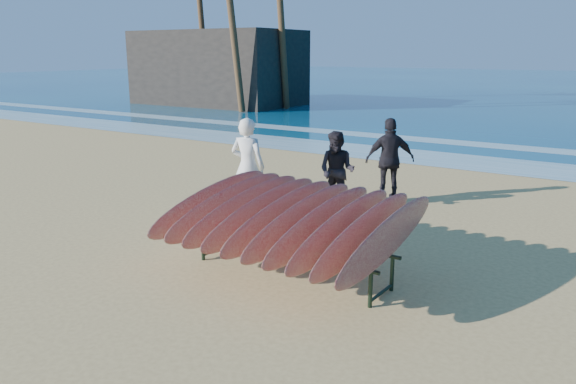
% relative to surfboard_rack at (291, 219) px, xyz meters
% --- Properties ---
extents(ground, '(120.00, 120.00, 0.00)m').
position_rel_surfboard_rack_xyz_m(ground, '(-0.72, 0.24, -0.86)').
color(ground, tan).
rests_on(ground, ground).
extents(foam_near, '(160.00, 160.00, 0.00)m').
position_rel_surfboard_rack_xyz_m(foam_near, '(-0.72, 10.24, -0.86)').
color(foam_near, white).
rests_on(foam_near, ground).
extents(foam_far, '(160.00, 160.00, 0.00)m').
position_rel_surfboard_rack_xyz_m(foam_far, '(-0.72, 13.74, -0.86)').
color(foam_far, white).
rests_on(foam_far, ground).
extents(surfboard_rack, '(3.29, 2.97, 1.36)m').
position_rel_surfboard_rack_xyz_m(surfboard_rack, '(0.00, 0.00, 0.00)').
color(surfboard_rack, black).
rests_on(surfboard_rack, ground).
extents(person_white, '(0.79, 0.59, 1.97)m').
position_rel_surfboard_rack_xyz_m(person_white, '(-2.45, 2.25, 0.12)').
color(person_white, silver).
rests_on(person_white, ground).
extents(person_dark_a, '(0.85, 0.69, 1.65)m').
position_rel_surfboard_rack_xyz_m(person_dark_a, '(-1.11, 3.53, -0.04)').
color(person_dark_a, black).
rests_on(person_dark_a, ground).
extents(person_dark_b, '(1.14, 0.99, 1.84)m').
position_rel_surfboard_rack_xyz_m(person_dark_b, '(-0.47, 4.80, 0.06)').
color(person_dark_b, black).
rests_on(person_dark_b, ground).
extents(building, '(10.02, 5.57, 4.45)m').
position_rel_surfboard_rack_xyz_m(building, '(-18.74, 21.02, 1.36)').
color(building, '#2D2823').
rests_on(building, ground).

